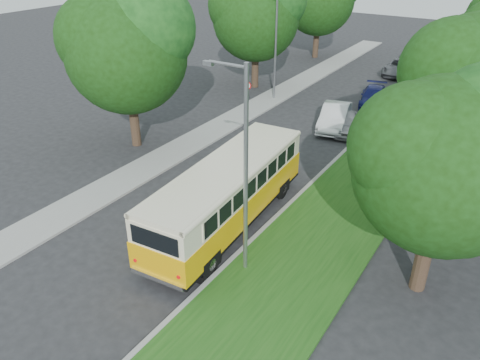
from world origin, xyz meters
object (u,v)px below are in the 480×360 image
Objects in this scene: vintage_bus at (228,195)px; car_blue at (374,97)px; lamppost_far at (274,45)px; car_white at (335,117)px; car_grey at (401,67)px; car_silver at (347,123)px; lamppost_near at (244,168)px.

vintage_bus reaches higher than car_blue.
lamppost_far reaches higher than car_white.
car_silver is at bearing -85.93° from car_grey.
lamppost_far reaches higher than car_grey.
car_silver is 0.83× the size of car_blue.
car_white is at bearing -89.60° from car_grey.
vintage_bus is at bearing -100.88° from car_white.
lamppost_far is at bearing 137.38° from car_silver.
lamppost_near is 1.61× the size of car_grey.
vintage_bus is 28.32m from car_grey.
vintage_bus is (6.71, -16.27, -2.61)m from lamppost_far.
car_blue is 0.89× the size of car_grey.
lamppost_near is 4.24m from vintage_bus.
lamppost_near is 20.53m from lamppost_far.
vintage_bus is (-2.19, 2.23, -2.87)m from lamppost_near.
car_grey reaches higher than car_silver.
vintage_bus is 2.16× the size of car_white.
lamppost_far is 7.69m from car_white.
car_blue is (-1.95, 21.30, -3.73)m from lamppost_near.
vintage_bus is 2.76× the size of car_silver.
lamppost_near is 0.79× the size of vintage_bus.
vintage_bus is 2.28× the size of car_blue.
lamppost_near is at bearing -49.15° from vintage_bus.
lamppost_far is 8.70m from car_silver.
vintage_bus is at bearing 134.53° from lamppost_near.
car_grey is (0.11, 15.02, -0.08)m from car_white.
car_white is (-0.98, 0.36, 0.15)m from car_silver.
car_blue is at bearing 21.94° from lamppost_far.
lamppost_far reaches higher than car_blue.
lamppost_near is 15.69m from car_silver.
lamppost_near is 2.18× the size of car_silver.
car_blue is at bearing 70.12° from car_white.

